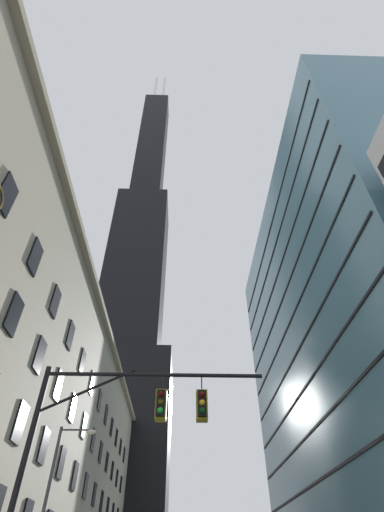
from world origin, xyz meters
The scene contains 5 objects.
station_building centered at (-19.14, 30.82, 12.42)m, with size 16.95×73.64×24.88m.
dark_skyscraper centered at (-15.61, 75.88, 57.14)m, with size 23.10×23.10×199.49m.
glass_office_midrise centered at (19.32, 28.68, 22.77)m, with size 16.75×45.02×45.54m.
traffic_signal_mast centered at (-3.45, 3.56, 5.28)m, with size 8.13×0.63×7.21m.
street_lamppost centered at (-8.06, 12.56, 4.71)m, with size 2.08×0.32×7.71m.
Camera 1 is at (-1.58, -9.75, 1.46)m, focal length 25.90 mm.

